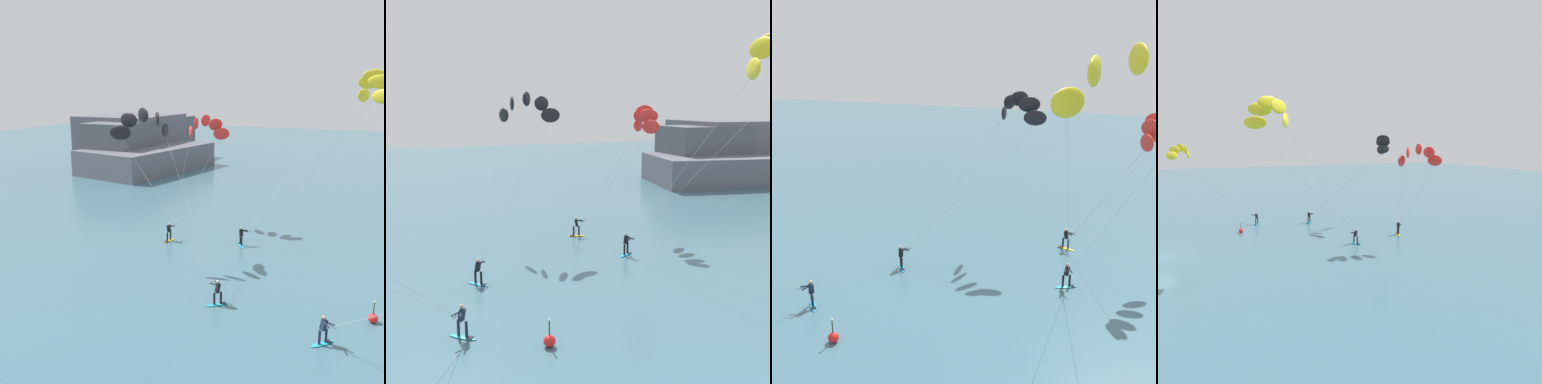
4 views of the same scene
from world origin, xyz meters
The scene contains 5 objects.
kitesurfer_nearshore centered at (-2.78, 25.17, 10.24)m, with size 8.62×10.80×11.86m.
kitesurfer_far_out centered at (6.69, 10.19, 12.93)m, with size 7.67×11.87×14.71m.
kitesurfer_downwind centered at (6.86, 24.37, 9.28)m, with size 7.42×4.68×10.84m.
marker_buoy centered at (-6.57, 8.29, 0.30)m, with size 0.56×0.56×1.38m.
distant_headland centered at (36.59, 48.62, 3.62)m, with size 29.89×21.86×8.51m.
Camera 1 is at (-32.82, 8.28, 13.35)m, focal length 42.65 mm.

